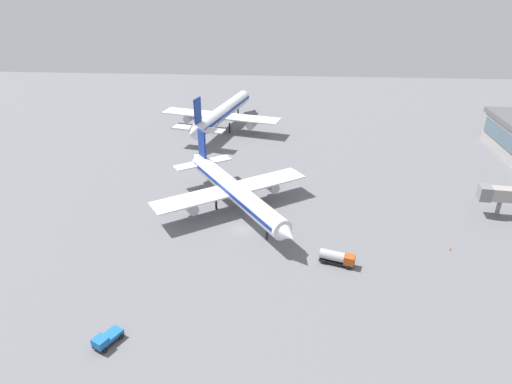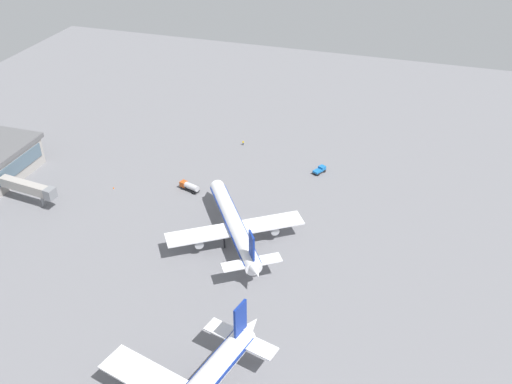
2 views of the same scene
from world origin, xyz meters
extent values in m
plane|color=slate|center=(0.00, 0.00, 0.00)|extent=(288.00, 288.00, 0.00)
cylinder|color=white|center=(7.56, 2.03, 4.98)|extent=(33.56, 24.56, 4.15)
cone|color=white|center=(-9.09, -9.23, 4.98)|extent=(5.64, 5.59, 3.94)
cone|color=white|center=(24.21, 13.29, 5.60)|extent=(6.15, 5.65, 3.32)
cube|color=navy|center=(7.56, 2.03, 5.29)|extent=(32.35, 23.78, 0.75)
cube|color=white|center=(9.12, 3.08, 4.56)|extent=(25.07, 33.05, 0.37)
cylinder|color=#A5A8AD|center=(14.74, -5.22, 3.11)|extent=(5.34, 4.64, 2.28)
cylinder|color=#A5A8AD|center=(3.50, 11.39, 3.11)|extent=(5.34, 4.64, 2.28)
cube|color=white|center=(21.62, 11.53, 5.39)|extent=(10.83, 13.76, 0.30)
cube|color=navy|center=(21.62, 11.53, 10.37)|extent=(3.25, 2.40, 6.64)
cylinder|color=black|center=(-3.37, -5.37, 1.45)|extent=(0.50, 0.50, 2.90)
cylinder|color=black|center=(11.92, 0.97, 1.45)|extent=(0.50, 0.50, 2.90)
cylinder|color=black|center=(8.20, 6.47, 1.45)|extent=(0.50, 0.50, 2.90)
cylinder|color=white|center=(63.41, 12.29, 5.46)|extent=(41.18, 14.64, 4.55)
cone|color=white|center=(84.76, 6.84, 5.46)|extent=(5.47, 5.31, 4.32)
cone|color=white|center=(42.06, 17.75, 6.14)|extent=(6.41, 4.93, 3.64)
cube|color=navy|center=(63.41, 12.29, 5.80)|extent=(39.60, 14.31, 0.82)
cube|color=white|center=(61.40, 12.81, 5.00)|extent=(16.13, 39.69, 0.41)
cylinder|color=#A5A8AD|center=(64.13, 23.46, 3.41)|extent=(5.83, 3.75, 2.50)
cylinder|color=#A5A8AD|center=(58.68, 2.15, 3.41)|extent=(5.83, 3.75, 2.50)
cube|color=white|center=(45.38, 16.90, 5.91)|extent=(7.48, 16.14, 0.33)
cube|color=navy|center=(45.38, 16.90, 11.37)|extent=(3.97, 1.46, 7.28)
cylinder|color=black|center=(77.43, 8.71, 1.59)|extent=(0.55, 0.55, 3.18)
cylinder|color=black|center=(61.10, 16.64, 1.59)|extent=(0.55, 0.55, 3.18)
cylinder|color=black|center=(59.30, 9.59, 1.59)|extent=(0.55, 0.55, 3.18)
cube|color=black|center=(-32.46, 16.19, 0.55)|extent=(4.78, 3.74, 0.30)
cube|color=#1966B2|center=(-33.61, 16.80, 1.30)|extent=(2.48, 2.52, 1.20)
cube|color=#3F596B|center=(-34.33, 17.18, 1.54)|extent=(0.82, 1.45, 0.67)
cube|color=#1966B2|center=(-31.67, 15.76, 1.00)|extent=(3.19, 2.90, 0.60)
cylinder|color=black|center=(-34.27, 16.07, 0.40)|extent=(0.85, 0.64, 0.80)
cylinder|color=black|center=(-33.38, 17.75, 0.40)|extent=(0.85, 0.64, 0.80)
cylinder|color=black|center=(-31.55, 14.62, 0.40)|extent=(0.85, 0.64, 0.80)
cylinder|color=black|center=(-30.66, 16.30, 0.40)|extent=(0.85, 0.64, 0.80)
cube|color=black|center=(-10.79, -18.45, 0.55)|extent=(3.79, 6.58, 0.30)
cube|color=#BF4C19|center=(-11.51, -20.59, 1.50)|extent=(2.37, 2.31, 1.60)
cube|color=#3F596B|center=(-11.76, -21.35, 1.82)|extent=(1.54, 0.58, 0.90)
cylinder|color=#B7B7BC|center=(-10.51, -17.60, 1.60)|extent=(3.13, 4.84, 1.80)
cylinder|color=black|center=(-10.59, -20.84, 0.40)|extent=(0.54, 0.85, 0.80)
cylinder|color=black|center=(-12.39, -20.24, 0.40)|extent=(0.54, 0.85, 0.80)
cylinder|color=black|center=(-9.20, -16.66, 0.40)|extent=(0.54, 0.85, 0.80)
cylinder|color=black|center=(-11.00, -16.06, 0.40)|extent=(0.54, 0.85, 0.80)
cylinder|color=slate|center=(9.54, -54.88, 1.90)|extent=(0.90, 0.90, 3.80)
cube|color=slate|center=(9.95, -51.43, 5.20)|extent=(3.38, 2.75, 3.08)
cone|color=#EA590C|center=(-4.83, -40.57, 0.30)|extent=(0.44, 0.44, 0.60)
camera|label=1|loc=(-79.33, -8.31, 48.93)|focal=31.70mm
camera|label=2|loc=(121.77, 44.31, 92.65)|focal=40.60mm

